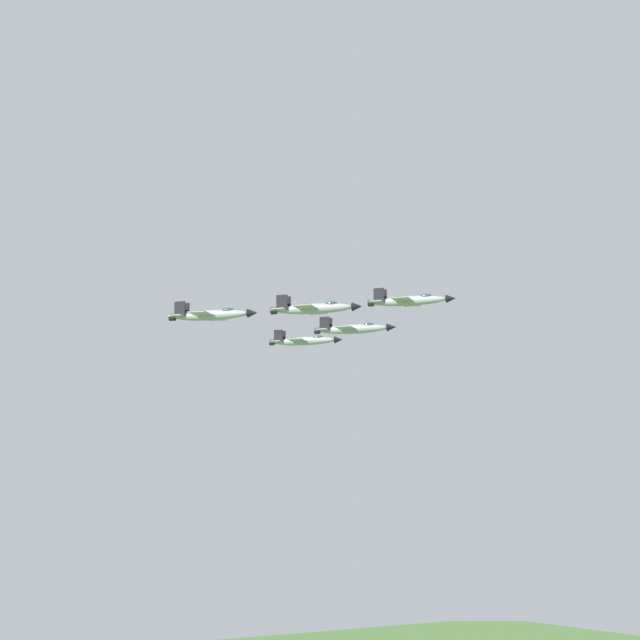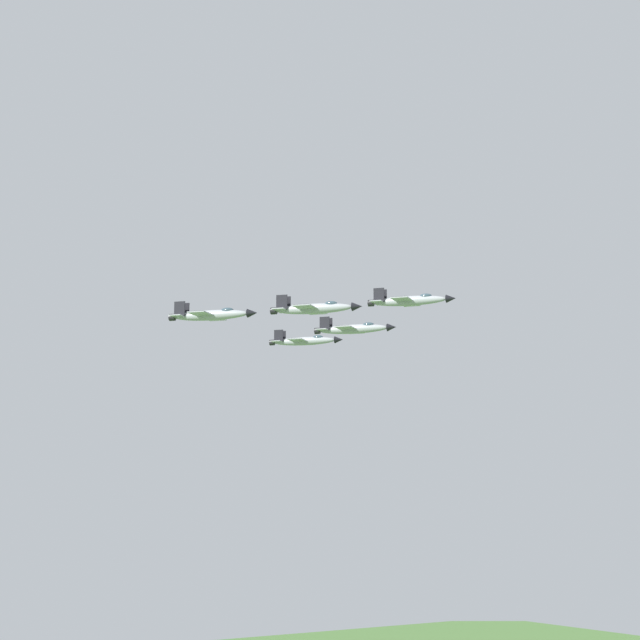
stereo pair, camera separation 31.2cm
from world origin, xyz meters
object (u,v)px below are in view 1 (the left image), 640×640
Objects in this scene: jet_lead at (410,301)px; jet_right_wingman at (314,308)px; jet_left_wingman at (353,329)px; jet_right_outer at (211,315)px; jet_left_outer at (304,341)px.

jet_right_wingman is at bearing -138.63° from jet_lead.
jet_right_outer is at bearing -110.64° from jet_left_wingman.
jet_lead reaches higher than jet_right_wingman.
jet_right_wingman is at bearing 40.36° from jet_right_outer.
jet_lead is at bearing 40.36° from jet_right_outer.
jet_lead is at bearing 39.74° from jet_right_wingman.
jet_right_outer is at bearing -90.60° from jet_left_outer.
jet_right_wingman is 43.56m from jet_left_outer.
jet_left_wingman reaches higher than jet_left_outer.
jet_left_wingman is 1.00× the size of jet_right_wingman.
jet_lead is 0.99× the size of jet_left_wingman.
jet_right_wingman is (21.35, 16.58, 0.18)m from jet_left_wingman.
jet_left_wingman is at bearing 140.64° from jet_lead.
jet_left_wingman is at bearing 68.59° from jet_right_outer.
jet_left_wingman is (-0.92, -20.85, -3.12)m from jet_lead.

